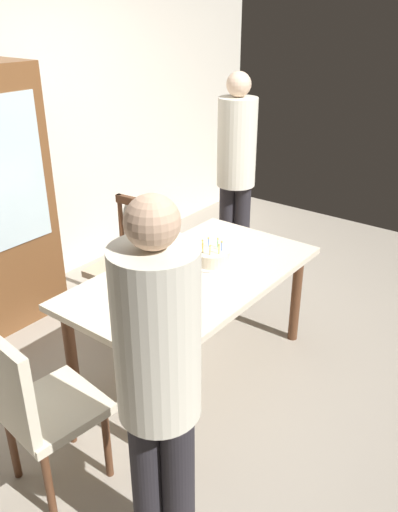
% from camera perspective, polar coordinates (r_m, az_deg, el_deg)
% --- Properties ---
extents(ground, '(6.40, 6.40, 0.00)m').
position_cam_1_polar(ground, '(3.65, -0.49, -12.09)').
color(ground, '#9E9384').
extents(back_wall, '(6.40, 0.10, 2.60)m').
position_cam_1_polar(back_wall, '(4.38, -20.49, 11.79)').
color(back_wall, silver).
rests_on(back_wall, ground).
extents(dining_table, '(1.65, 0.91, 0.73)m').
position_cam_1_polar(dining_table, '(3.30, -0.53, -3.23)').
color(dining_table, beige).
rests_on(dining_table, ground).
extents(birthday_cake, '(0.28, 0.28, 0.16)m').
position_cam_1_polar(birthday_cake, '(3.35, 1.38, -0.16)').
color(birthday_cake, silver).
rests_on(birthday_cake, dining_table).
extents(plate_near_celebrant, '(0.22, 0.22, 0.01)m').
position_cam_1_polar(plate_near_celebrant, '(2.83, -2.89, -6.34)').
color(plate_near_celebrant, white).
rests_on(plate_near_celebrant, dining_table).
extents(plate_far_side, '(0.22, 0.22, 0.01)m').
position_cam_1_polar(plate_far_side, '(3.31, -4.22, -1.31)').
color(plate_far_side, white).
rests_on(plate_far_side, dining_table).
extents(fork_near_celebrant, '(0.18, 0.02, 0.01)m').
position_cam_1_polar(fork_near_celebrant, '(2.74, -5.17, -7.75)').
color(fork_near_celebrant, silver).
rests_on(fork_near_celebrant, dining_table).
extents(fork_far_side, '(0.18, 0.04, 0.01)m').
position_cam_1_polar(fork_far_side, '(3.20, -5.86, -2.49)').
color(fork_far_side, silver).
rests_on(fork_far_side, dining_table).
extents(chair_spindle_back, '(0.47, 0.47, 0.95)m').
position_cam_1_polar(chair_spindle_back, '(3.96, -7.87, -1.23)').
color(chair_spindle_back, tan).
rests_on(chair_spindle_back, ground).
extents(chair_upholstered, '(0.49, 0.49, 0.95)m').
position_cam_1_polar(chair_upholstered, '(2.69, -17.33, -15.17)').
color(chair_upholstered, beige).
rests_on(chair_upholstered, ground).
extents(person_celebrant, '(0.32, 0.32, 1.70)m').
position_cam_1_polar(person_celebrant, '(2.02, -4.40, -13.22)').
color(person_celebrant, '#262328').
rests_on(person_celebrant, ground).
extents(person_guest, '(0.32, 0.32, 1.77)m').
position_cam_1_polar(person_guest, '(4.43, 4.06, 9.67)').
color(person_guest, '#262328').
rests_on(person_guest, ground).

